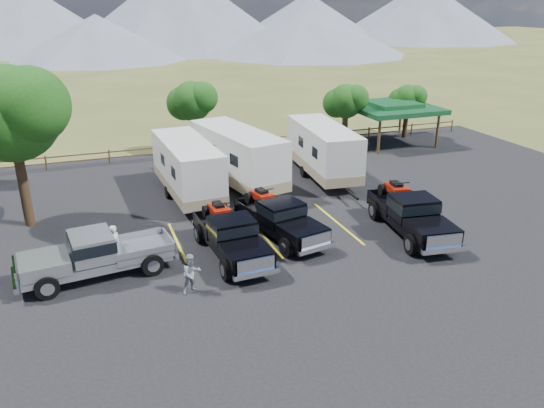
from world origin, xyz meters
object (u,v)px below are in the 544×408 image
object	(u,v)px
rig_center	(279,217)
person_a	(114,245)
pickup_silver	(97,254)
person_b	(192,274)
trailer_right	(323,151)
rig_right	(410,213)
rig_left	(230,235)
pavilion	(392,107)
trailer_left	(187,169)
tree_big_nw	(10,114)
trailer_center	(237,157)

from	to	relation	value
rig_center	person_a	distance (m)	7.55
rig_center	pickup_silver	xyz separation A→B (m)	(-8.23, -1.15, 0.02)
person_b	trailer_right	bearing A→B (deg)	30.00
pickup_silver	person_a	bearing A→B (deg)	130.15
rig_right	trailer_right	bearing A→B (deg)	99.20
rig_left	pickup_silver	xyz separation A→B (m)	(-5.54, 0.01, 0.01)
rig_left	rig_center	world-z (taller)	rig_left
pavilion	rig_right	xyz separation A→B (m)	(-8.32, -15.21, -1.73)
trailer_left	trailer_right	xyz separation A→B (m)	(8.65, 0.73, 0.02)
tree_big_nw	rig_center	distance (m)	13.31
person_b	rig_right	bearing A→B (deg)	-6.19
trailer_right	pickup_silver	distance (m)	16.37
tree_big_nw	trailer_center	size ratio (longest dim) A/B	0.80
pavilion	trailer_left	world-z (taller)	trailer_left
trailer_left	rig_center	bearing A→B (deg)	-69.12
person_a	trailer_right	bearing A→B (deg)	-179.85
pickup_silver	person_b	xyz separation A→B (m)	(3.28, -2.59, -0.17)
rig_right	trailer_center	size ratio (longest dim) A/B	0.67
trailer_left	rig_right	bearing A→B (deg)	-46.38
rig_left	pickup_silver	distance (m)	5.54
rig_center	person_a	world-z (taller)	rig_center
pavilion	person_a	distance (m)	25.91
tree_big_nw	rig_center	xyz separation A→B (m)	(11.24, -5.45, -4.61)
rig_center	rig_right	distance (m)	6.26
trailer_left	person_b	xyz separation A→B (m)	(-2.00, -10.42, -0.88)
rig_left	rig_right	size ratio (longest dim) A/B	0.93
rig_right	trailer_left	distance (m)	12.33
rig_left	rig_center	distance (m)	2.93
rig_right	pickup_silver	distance (m)	14.24
trailer_right	person_b	xyz separation A→B (m)	(-10.65, -11.14, -0.90)
tree_big_nw	person_b	distance (m)	12.11
trailer_right	person_a	size ratio (longest dim) A/B	5.24
person_b	tree_big_nw	bearing A→B (deg)	108.10
tree_big_nw	person_a	distance (m)	8.34
rig_left	person_a	world-z (taller)	rig_left
tree_big_nw	person_b	world-z (taller)	tree_big_nw
tree_big_nw	rig_right	bearing A→B (deg)	-22.79
trailer_center	person_a	size ratio (longest dim) A/B	5.47
pavilion	pickup_silver	xyz separation A→B (m)	(-22.54, -14.57, -1.78)
pickup_silver	rig_left	bearing A→B (deg)	82.64
rig_center	person_a	size ratio (longest dim) A/B	3.43
rig_right	person_b	bearing A→B (deg)	-162.52
rig_left	person_b	size ratio (longest dim) A/B	3.81
tree_big_nw	pickup_silver	xyz separation A→B (m)	(3.00, -6.60, -4.59)
tree_big_nw	rig_left	size ratio (longest dim) A/B	1.29
rig_left	trailer_left	world-z (taller)	trailer_left
trailer_right	trailer_center	bearing A→B (deg)	-177.13
rig_right	person_b	xyz separation A→B (m)	(-10.94, -1.95, -0.22)
trailer_center	person_a	world-z (taller)	trailer_center
trailer_center	pickup_silver	xyz separation A→B (m)	(-8.47, -8.75, -0.81)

